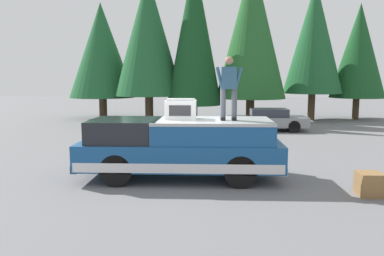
{
  "coord_description": "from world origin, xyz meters",
  "views": [
    {
      "loc": [
        -10.66,
        -0.86,
        2.81
      ],
      "look_at": [
        0.47,
        -0.37,
        1.35
      ],
      "focal_mm": 36.66,
      "sensor_mm": 36.0,
      "label": 1
    }
  ],
  "objects_px": {
    "wooden_crate": "(370,184)",
    "parked_car_grey": "(267,120)",
    "compressor_unit": "(181,109)",
    "pickup_truck": "(181,147)",
    "person_on_truck_bed": "(229,87)"
  },
  "relations": [
    {
      "from": "wooden_crate",
      "to": "parked_car_grey",
      "type": "bearing_deg",
      "value": 3.89
    },
    {
      "from": "compressor_unit",
      "to": "wooden_crate",
      "type": "bearing_deg",
      "value": -108.47
    },
    {
      "from": "pickup_truck",
      "to": "compressor_unit",
      "type": "relative_size",
      "value": 6.6
    },
    {
      "from": "pickup_truck",
      "to": "wooden_crate",
      "type": "bearing_deg",
      "value": -107.1
    },
    {
      "from": "pickup_truck",
      "to": "parked_car_grey",
      "type": "relative_size",
      "value": 1.35
    },
    {
      "from": "person_on_truck_bed",
      "to": "compressor_unit",
      "type": "bearing_deg",
      "value": 79.55
    },
    {
      "from": "wooden_crate",
      "to": "person_on_truck_bed",
      "type": "bearing_deg",
      "value": 68.54
    },
    {
      "from": "pickup_truck",
      "to": "wooden_crate",
      "type": "relative_size",
      "value": 9.89
    },
    {
      "from": "pickup_truck",
      "to": "compressor_unit",
      "type": "distance_m",
      "value": 1.06
    },
    {
      "from": "compressor_unit",
      "to": "parked_car_grey",
      "type": "relative_size",
      "value": 0.2
    },
    {
      "from": "pickup_truck",
      "to": "person_on_truck_bed",
      "type": "distance_m",
      "value": 2.13
    },
    {
      "from": "person_on_truck_bed",
      "to": "parked_car_grey",
      "type": "bearing_deg",
      "value": -14.14
    },
    {
      "from": "parked_car_grey",
      "to": "wooden_crate",
      "type": "relative_size",
      "value": 7.32
    },
    {
      "from": "parked_car_grey",
      "to": "wooden_crate",
      "type": "xyz_separation_m",
      "value": [
        -11.34,
        -0.77,
        -0.3
      ]
    },
    {
      "from": "compressor_unit",
      "to": "person_on_truck_bed",
      "type": "xyz_separation_m",
      "value": [
        -0.24,
        -1.3,
        0.62
      ]
    }
  ]
}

